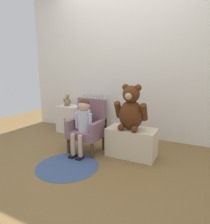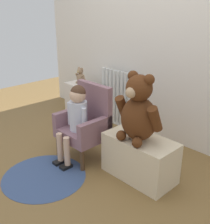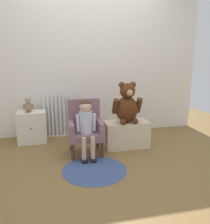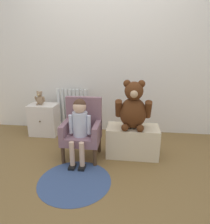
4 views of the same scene
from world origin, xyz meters
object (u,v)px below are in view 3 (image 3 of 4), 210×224
object	(u,v)px
small_teddy_bear	(28,106)
radiator	(58,116)
child_armchair	(85,128)
floor_rug	(95,170)
child_figure	(86,120)
low_bench	(126,134)
large_teddy_bear	(127,105)
small_dresser	(32,127)

from	to	relation	value
small_teddy_bear	radiator	bearing A→B (deg)	25.26
child_armchair	floor_rug	xyz separation A→B (m)	(0.03, -0.52, -0.35)
child_figure	low_bench	xyz separation A→B (m)	(0.60, 0.21, -0.30)
low_bench	small_teddy_bear	distance (m)	1.50
large_teddy_bear	radiator	bearing A→B (deg)	142.73
child_figure	low_bench	distance (m)	0.70
radiator	large_teddy_bear	xyz separation A→B (m)	(0.93, -0.71, 0.28)
low_bench	large_teddy_bear	distance (m)	0.44
child_armchair	small_teddy_bear	world-z (taller)	child_armchair
radiator	large_teddy_bear	size ratio (longest dim) A/B	1.20
low_bench	large_teddy_bear	bearing A→B (deg)	-103.70
floor_rug	child_armchair	bearing A→B (deg)	93.61
small_teddy_bear	low_bench	bearing A→B (deg)	-19.07
radiator	small_teddy_bear	size ratio (longest dim) A/B	3.32
floor_rug	large_teddy_bear	bearing A→B (deg)	45.88
low_bench	radiator	bearing A→B (deg)	144.32
radiator	large_teddy_bear	bearing A→B (deg)	-37.27
small_teddy_bear	floor_rug	xyz separation A→B (m)	(0.80, -1.09, -0.56)
child_armchair	large_teddy_bear	distance (m)	0.65
floor_rug	low_bench	bearing A→B (deg)	47.10
child_figure	large_teddy_bear	world-z (taller)	large_teddy_bear
child_armchair	child_figure	bearing A→B (deg)	-90.00
radiator	child_armchair	xyz separation A→B (m)	(0.34, -0.77, 0.01)
child_armchair	low_bench	distance (m)	0.63
small_dresser	low_bench	size ratio (longest dim) A/B	0.77
low_bench	small_teddy_bear	world-z (taller)	small_teddy_bear
floor_rug	small_dresser	bearing A→B (deg)	124.99
radiator	floor_rug	size ratio (longest dim) A/B	0.93
small_dresser	low_bench	world-z (taller)	small_dresser
child_armchair	child_figure	xyz separation A→B (m)	(-0.00, -0.11, 0.14)
child_figure	large_teddy_bear	distance (m)	0.63
small_dresser	large_teddy_bear	distance (m)	1.47
low_bench	large_teddy_bear	world-z (taller)	large_teddy_bear
small_dresser	floor_rug	distance (m)	1.36
low_bench	large_teddy_bear	xyz separation A→B (m)	(-0.01, -0.03, 0.44)
low_bench	floor_rug	size ratio (longest dim) A/B	0.85
small_teddy_bear	floor_rug	size ratio (longest dim) A/B	0.28
radiator	child_figure	distance (m)	0.96
child_armchair	low_bench	world-z (taller)	child_armchair
child_figure	floor_rug	bearing A→B (deg)	-85.39
large_teddy_bear	floor_rug	bearing A→B (deg)	-134.12
radiator	small_dresser	size ratio (longest dim) A/B	1.43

